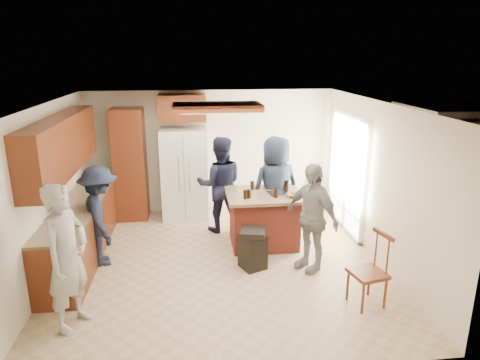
{
  "coord_description": "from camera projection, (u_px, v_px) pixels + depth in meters",
  "views": [
    {
      "loc": [
        -0.4,
        -6.13,
        3.19
      ],
      "look_at": [
        0.4,
        0.72,
        1.15
      ],
      "focal_mm": 32.0,
      "sensor_mm": 36.0,
      "label": 1
    }
  ],
  "objects": [
    {
      "name": "spindle_chair",
      "position": [
        369.0,
        273.0,
        5.56
      ],
      "size": [
        0.5,
        0.5,
        0.99
      ],
      "color": "maroon",
      "rests_on": "ground"
    },
    {
      "name": "person_front_left",
      "position": [
        67.0,
        258.0,
        4.99
      ],
      "size": [
        0.68,
        0.79,
        1.81
      ],
      "primitive_type": "imported",
      "rotation": [
        0.0,
        0.0,
        1.22
      ],
      "color": "#9B9A92",
      "rests_on": "ground"
    },
    {
      "name": "island_items",
      "position": [
        276.0,
        193.0,
        7.1
      ],
      "size": [
        0.97,
        0.66,
        0.15
      ],
      "color": "silver",
      "rests_on": "kitchen_island"
    },
    {
      "name": "person_behind_left",
      "position": [
        220.0,
        185.0,
        7.82
      ],
      "size": [
        0.87,
        0.55,
        1.78
      ],
      "primitive_type": "imported",
      "rotation": [
        0.0,
        0.0,
        3.12
      ],
      "color": "black",
      "rests_on": "ground"
    },
    {
      "name": "trash_bin",
      "position": [
        253.0,
        249.0,
        6.56
      ],
      "size": [
        0.45,
        0.45,
        0.63
      ],
      "color": "black",
      "rests_on": "ground"
    },
    {
      "name": "person_behind_right",
      "position": [
        276.0,
        187.0,
        7.56
      ],
      "size": [
        1.01,
        0.79,
        1.84
      ],
      "primitive_type": "imported",
      "rotation": [
        0.0,
        0.0,
        3.39
      ],
      "color": "#1B2437",
      "rests_on": "ground"
    },
    {
      "name": "person_counter",
      "position": [
        100.0,
        216.0,
        6.58
      ],
      "size": [
        0.77,
        1.12,
        1.58
      ],
      "primitive_type": "imported",
      "rotation": [
        0.0,
        0.0,
        1.89
      ],
      "color": "black",
      "rests_on": "ground"
    },
    {
      "name": "room_shell",
      "position": [
        431.0,
        174.0,
        8.59
      ],
      "size": [
        8.0,
        5.2,
        5.0
      ],
      "color": "tan",
      "rests_on": "ground"
    },
    {
      "name": "back_wall_units",
      "position": [
        143.0,
        150.0,
        8.34
      ],
      "size": [
        1.8,
        0.6,
        2.45
      ],
      "color": "maroon",
      "rests_on": "ground"
    },
    {
      "name": "person_side_right",
      "position": [
        311.0,
        217.0,
        6.41
      ],
      "size": [
        0.94,
        1.1,
        1.67
      ],
      "primitive_type": "imported",
      "rotation": [
        0.0,
        0.0,
        -1.03
      ],
      "color": "gray",
      "rests_on": "ground"
    },
    {
      "name": "left_cabinetry",
      "position": [
        74.0,
        203.0,
        6.65
      ],
      "size": [
        0.64,
        3.0,
        2.3
      ],
      "color": "maroon",
      "rests_on": "ground"
    },
    {
      "name": "kitchen_island",
      "position": [
        264.0,
        219.0,
        7.33
      ],
      "size": [
        1.28,
        1.03,
        0.93
      ],
      "color": "#A53A2A",
      "rests_on": "ground"
    },
    {
      "name": "refrigerator",
      "position": [
        185.0,
        174.0,
        8.49
      ],
      "size": [
        0.9,
        0.76,
        1.8
      ],
      "color": "white",
      "rests_on": "ground"
    }
  ]
}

